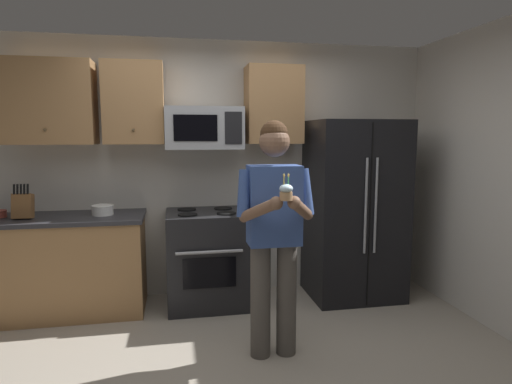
{
  "coord_description": "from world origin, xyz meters",
  "views": [
    {
      "loc": [
        -0.43,
        -2.75,
        1.66
      ],
      "look_at": [
        0.13,
        0.27,
        1.25
      ],
      "focal_mm": 30.27,
      "sensor_mm": 36.0,
      "label": 1
    }
  ],
  "objects_px": {
    "microwave": "(204,128)",
    "person": "(274,226)",
    "cupcake": "(286,192)",
    "refrigerator": "(354,210)",
    "knife_block": "(23,206)",
    "bowl_large_white": "(103,210)",
    "oven_range": "(207,258)"
  },
  "relations": [
    {
      "from": "oven_range",
      "to": "microwave",
      "type": "xyz_separation_m",
      "value": [
        0.0,
        0.12,
        1.26
      ]
    },
    {
      "from": "oven_range",
      "to": "microwave",
      "type": "bearing_deg",
      "value": 89.98
    },
    {
      "from": "cupcake",
      "to": "knife_block",
      "type": "bearing_deg",
      "value": 145.46
    },
    {
      "from": "refrigerator",
      "to": "knife_block",
      "type": "xyz_separation_m",
      "value": [
        -3.12,
        0.01,
        0.14
      ]
    },
    {
      "from": "bowl_large_white",
      "to": "cupcake",
      "type": "relative_size",
      "value": 1.15
    },
    {
      "from": "refrigerator",
      "to": "oven_range",
      "type": "bearing_deg",
      "value": 178.5
    },
    {
      "from": "cupcake",
      "to": "refrigerator",
      "type": "bearing_deg",
      "value": 52.09
    },
    {
      "from": "microwave",
      "to": "oven_range",
      "type": "bearing_deg",
      "value": -90.02
    },
    {
      "from": "refrigerator",
      "to": "knife_block",
      "type": "relative_size",
      "value": 5.63
    },
    {
      "from": "cupcake",
      "to": "oven_range",
      "type": "bearing_deg",
      "value": 106.29
    },
    {
      "from": "person",
      "to": "refrigerator",
      "type": "bearing_deg",
      "value": 44.43
    },
    {
      "from": "oven_range",
      "to": "knife_block",
      "type": "xyz_separation_m",
      "value": [
        -1.62,
        -0.03,
        0.57
      ]
    },
    {
      "from": "microwave",
      "to": "knife_block",
      "type": "bearing_deg",
      "value": -174.73
    },
    {
      "from": "cupcake",
      "to": "microwave",
      "type": "bearing_deg",
      "value": 105.09
    },
    {
      "from": "microwave",
      "to": "knife_block",
      "type": "xyz_separation_m",
      "value": [
        -1.62,
        -0.15,
        -0.68
      ]
    },
    {
      "from": "microwave",
      "to": "person",
      "type": "relative_size",
      "value": 0.42
    },
    {
      "from": "oven_range",
      "to": "refrigerator",
      "type": "height_order",
      "value": "refrigerator"
    },
    {
      "from": "knife_block",
      "to": "cupcake",
      "type": "xyz_separation_m",
      "value": [
        2.03,
        -1.4,
        0.26
      ]
    },
    {
      "from": "refrigerator",
      "to": "person",
      "type": "height_order",
      "value": "refrigerator"
    },
    {
      "from": "refrigerator",
      "to": "knife_block",
      "type": "height_order",
      "value": "refrigerator"
    },
    {
      "from": "person",
      "to": "oven_range",
      "type": "bearing_deg",
      "value": 110.79
    },
    {
      "from": "person",
      "to": "cupcake",
      "type": "xyz_separation_m",
      "value": [
        0.0,
        -0.33,
        0.3
      ]
    },
    {
      "from": "oven_range",
      "to": "microwave",
      "type": "distance_m",
      "value": 1.26
    },
    {
      "from": "oven_range",
      "to": "person",
      "type": "bearing_deg",
      "value": -69.21
    },
    {
      "from": "refrigerator",
      "to": "cupcake",
      "type": "height_order",
      "value": "refrigerator"
    },
    {
      "from": "oven_range",
      "to": "bowl_large_white",
      "type": "xyz_separation_m",
      "value": [
        -0.95,
        0.03,
        0.51
      ]
    },
    {
      "from": "bowl_large_white",
      "to": "person",
      "type": "bearing_deg",
      "value": -39.38
    },
    {
      "from": "knife_block",
      "to": "cupcake",
      "type": "height_order",
      "value": "cupcake"
    },
    {
      "from": "refrigerator",
      "to": "bowl_large_white",
      "type": "bearing_deg",
      "value": 178.49
    },
    {
      "from": "bowl_large_white",
      "to": "person",
      "type": "distance_m",
      "value": 1.77
    },
    {
      "from": "knife_block",
      "to": "person",
      "type": "bearing_deg",
      "value": -27.77
    },
    {
      "from": "oven_range",
      "to": "bowl_large_white",
      "type": "relative_size",
      "value": 4.68
    }
  ]
}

